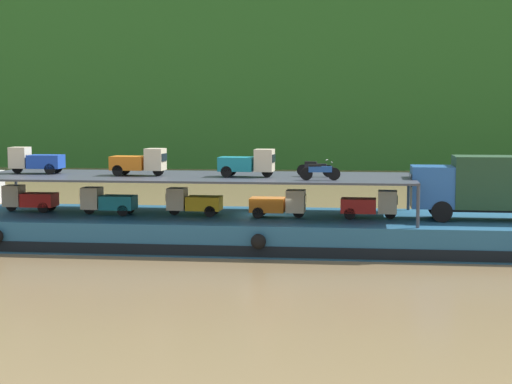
{
  "coord_description": "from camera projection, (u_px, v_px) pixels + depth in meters",
  "views": [
    {
      "loc": [
        4.39,
        -40.38,
        6.65
      ],
      "look_at": [
        -0.62,
        0.0,
        2.7
      ],
      "focal_mm": 57.17,
      "sensor_mm": 36.0,
      "label": 1
    }
  ],
  "objects": [
    {
      "name": "ground_plane",
      "position": [
        268.0,
        245.0,
        41.06
      ],
      "size": [
        400.0,
        400.0,
        0.0
      ],
      "primitive_type": "plane",
      "color": "olive"
    },
    {
      "name": "hillside_far_bank",
      "position": [
        325.0,
        18.0,
        107.72
      ],
      "size": [
        140.71,
        30.41,
        34.0
      ],
      "color": "#286023",
      "rests_on": "ground"
    },
    {
      "name": "cargo_barge",
      "position": [
        268.0,
        231.0,
        40.97
      ],
      "size": [
        31.24,
        8.44,
        1.5
      ],
      "color": "#23567A",
      "rests_on": "ground"
    },
    {
      "name": "covered_lorry",
      "position": [
        487.0,
        185.0,
        39.12
      ],
      "size": [
        7.88,
        2.36,
        3.1
      ],
      "color": "#285BA3",
      "rests_on": "cargo_barge"
    },
    {
      "name": "cargo_rack",
      "position": [
        194.0,
        177.0,
        41.2
      ],
      "size": [
        22.04,
        7.08,
        2.0
      ],
      "color": "#383D47",
      "rests_on": "cargo_barge"
    },
    {
      "name": "mini_truck_lower_stern",
      "position": [
        29.0,
        198.0,
        42.66
      ],
      "size": [
        2.74,
        1.2,
        1.38
      ],
      "color": "red",
      "rests_on": "cargo_barge"
    },
    {
      "name": "mini_truck_lower_aft",
      "position": [
        108.0,
        201.0,
        41.41
      ],
      "size": [
        2.77,
        1.25,
        1.38
      ],
      "color": "teal",
      "rests_on": "cargo_barge"
    },
    {
      "name": "mini_truck_lower_mid",
      "position": [
        193.0,
        202.0,
        41.05
      ],
      "size": [
        2.76,
        1.23,
        1.38
      ],
      "color": "gold",
      "rests_on": "cargo_barge"
    },
    {
      "name": "mini_truck_lower_fore",
      "position": [
        279.0,
        204.0,
        40.2
      ],
      "size": [
        2.77,
        1.25,
        1.38
      ],
      "color": "orange",
      "rests_on": "cargo_barge"
    },
    {
      "name": "mini_truck_lower_bow",
      "position": [
        370.0,
        204.0,
        39.85
      ],
      "size": [
        2.77,
        1.25,
        1.38
      ],
      "color": "red",
      "rests_on": "cargo_barge"
    },
    {
      "name": "mini_truck_upper_stern",
      "position": [
        35.0,
        160.0,
        42.51
      ],
      "size": [
        2.76,
        1.24,
        1.38
      ],
      "color": "#1E47B7",
      "rests_on": "cargo_rack"
    },
    {
      "name": "mini_truck_upper_mid",
      "position": [
        139.0,
        162.0,
        41.12
      ],
      "size": [
        2.79,
        1.29,
        1.38
      ],
      "color": "orange",
      "rests_on": "cargo_rack"
    },
    {
      "name": "mini_truck_upper_fore",
      "position": [
        248.0,
        163.0,
        40.28
      ],
      "size": [
        2.79,
        1.29,
        1.38
      ],
      "color": "teal",
      "rests_on": "cargo_rack"
    },
    {
      "name": "motorcycle_upper_port",
      "position": [
        320.0,
        171.0,
        38.26
      ],
      "size": [
        1.9,
        0.55,
        0.87
      ],
      "color": "black",
      "rests_on": "cargo_rack"
    },
    {
      "name": "motorcycle_upper_centre",
      "position": [
        315.0,
        168.0,
        40.4
      ],
      "size": [
        1.89,
        0.55,
        0.87
      ],
      "color": "black",
      "rests_on": "cargo_rack"
    }
  ]
}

